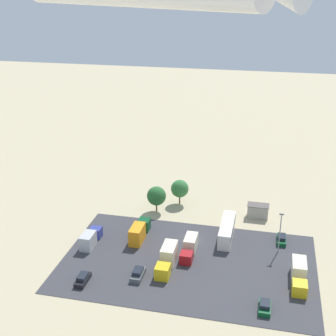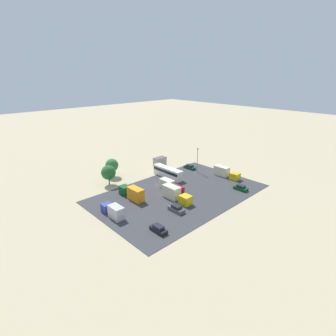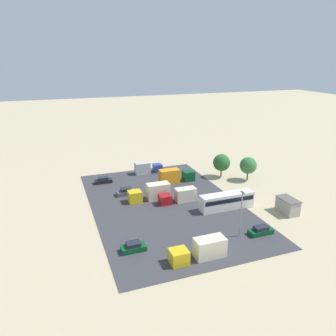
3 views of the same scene
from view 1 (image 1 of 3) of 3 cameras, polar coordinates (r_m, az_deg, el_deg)
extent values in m
plane|color=tan|center=(97.44, 3.26, -9.08)|extent=(400.00, 400.00, 0.00)
cube|color=#38383D|center=(91.16, 2.44, -11.44)|extent=(47.89, 30.38, 0.08)
cube|color=#9E998E|center=(108.31, 10.90, -5.19)|extent=(4.60, 2.57, 2.96)
cube|color=#59514C|center=(107.63, 10.95, -4.46)|extent=(4.84, 2.81, 0.12)
cube|color=silver|center=(99.08, 7.19, -7.50)|extent=(2.57, 11.53, 3.33)
cube|color=black|center=(98.79, 7.21, -7.20)|extent=(2.61, 11.06, 0.93)
cube|color=black|center=(86.95, -10.35, -13.29)|extent=(1.75, 4.25, 0.90)
cube|color=#1E232D|center=(86.51, -10.38, -12.87)|extent=(1.47, 2.38, 0.66)
cube|color=#0C4723|center=(99.98, 13.66, -8.53)|extent=(1.81, 4.41, 0.87)
cube|color=#1E232D|center=(99.60, 13.70, -8.15)|extent=(1.52, 2.47, 0.64)
cube|color=#0C4723|center=(81.13, 11.71, -16.34)|extent=(1.91, 4.02, 0.89)
cube|color=#1E232D|center=(80.66, 11.75, -15.90)|extent=(1.61, 2.25, 0.66)
cube|color=#4C5156|center=(87.01, -3.68, -12.88)|extent=(1.92, 4.35, 0.96)
cube|color=#1E232D|center=(86.53, -3.69, -12.43)|extent=(1.61, 2.44, 0.70)
cube|color=gold|center=(85.57, 15.73, -13.94)|extent=(2.53, 2.76, 2.21)
cube|color=beige|center=(89.62, 15.66, -11.76)|extent=(2.53, 4.91, 3.15)
cube|color=#0C4723|center=(101.39, -2.94, -6.90)|extent=(2.38, 2.75, 2.44)
cube|color=orange|center=(96.79, -3.78, -8.07)|extent=(2.38, 4.89, 3.48)
cube|color=gold|center=(86.37, -0.66, -12.52)|extent=(2.55, 2.82, 2.45)
cube|color=beige|center=(90.41, 0.13, -10.38)|extent=(2.55, 5.01, 3.50)
cube|color=navy|center=(99.71, -8.79, -7.79)|extent=(2.31, 2.25, 2.14)
cube|color=#B2B2B7|center=(96.10, -9.72, -8.76)|extent=(2.31, 4.00, 3.06)
cube|color=maroon|center=(90.61, 2.24, -10.87)|extent=(2.32, 2.52, 2.02)
cube|color=beige|center=(94.36, 2.79, -9.12)|extent=(2.32, 4.48, 2.88)
cylinder|color=brown|center=(112.68, 1.43, -3.82)|extent=(0.36, 0.36, 2.39)
sphere|color=#337038|center=(111.50, 1.44, -2.53)|extent=(4.24, 4.24, 4.24)
cylinder|color=brown|center=(109.08, -1.40, -4.76)|extent=(0.36, 0.36, 2.31)
sphere|color=#28602D|center=(107.84, -1.41, -3.42)|extent=(4.43, 4.43, 4.43)
cylinder|color=gray|center=(94.71, 13.47, -7.79)|extent=(0.20, 0.20, 8.15)
cube|color=#4C4C51|center=(92.71, 13.70, -5.51)|extent=(0.90, 0.28, 0.20)
camera|label=2|loc=(70.53, -50.68, -0.87)|focal=28.00mm
camera|label=3|loc=(73.85, 51.08, -2.47)|focal=35.00mm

